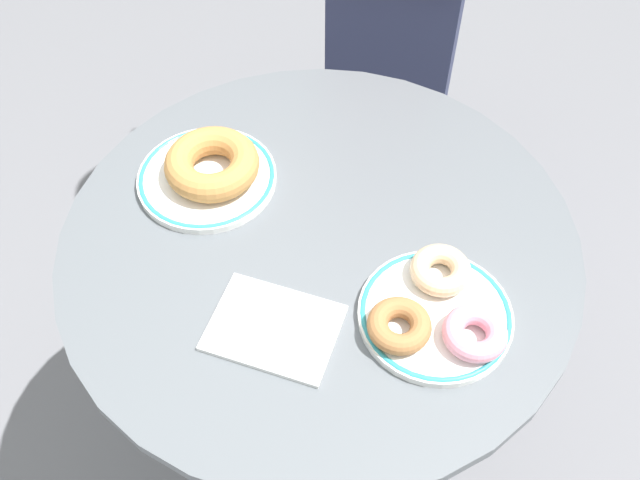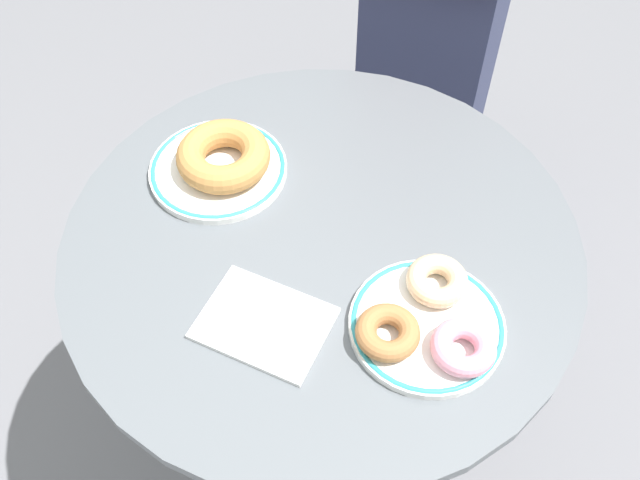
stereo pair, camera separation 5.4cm
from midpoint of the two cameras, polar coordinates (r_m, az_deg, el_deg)
The scene contains 9 objects.
ground_plane at distance 1.52m, azimuth -1.10°, elevation -17.34°, with size 7.00×7.00×0.02m, color slate.
cafe_table at distance 1.05m, azimuth -1.53°, elevation -7.46°, with size 0.64×0.64×0.74m.
plate_left at distance 0.93m, azimuth -10.81°, elevation 4.94°, with size 0.18×0.18×0.01m.
plate_right at distance 0.79m, azimuth 7.42°, elevation -6.14°, with size 0.17×0.17×0.01m.
donut_old_fashioned at distance 0.91m, azimuth -10.66°, elevation 5.85°, with size 0.12×0.12×0.04m, color #BC7F42.
donut_pink_frosted at distance 0.77m, azimuth 10.50°, elevation -7.54°, with size 0.07×0.07×0.02m, color pink.
donut_glazed at distance 0.81m, azimuth 7.88°, elevation -2.53°, with size 0.07×0.07×0.02m, color #E0B789.
donut_cinnamon at distance 0.76m, azimuth 4.43°, elevation -7.04°, with size 0.07×0.07×0.02m, color #A36B3D.
paper_napkin at distance 0.79m, azimuth -5.74°, elevation -7.20°, with size 0.14×0.10×0.01m, color white.
Camera 1 is at (0.30, -0.43, 1.42)m, focal length 39.40 mm.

